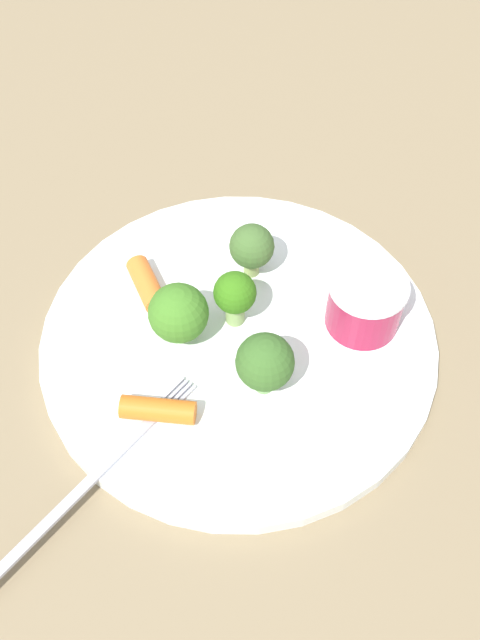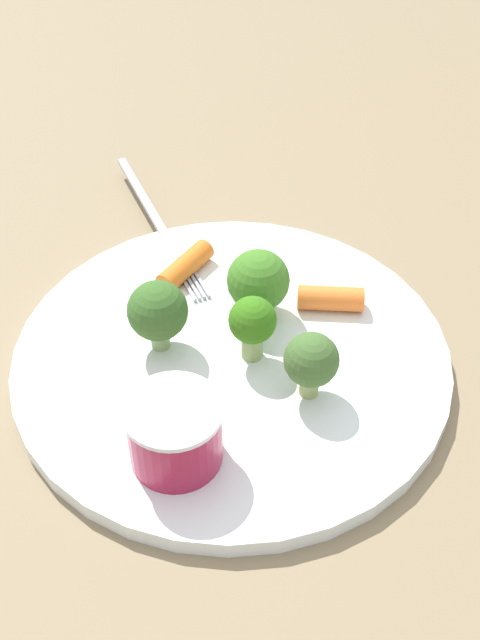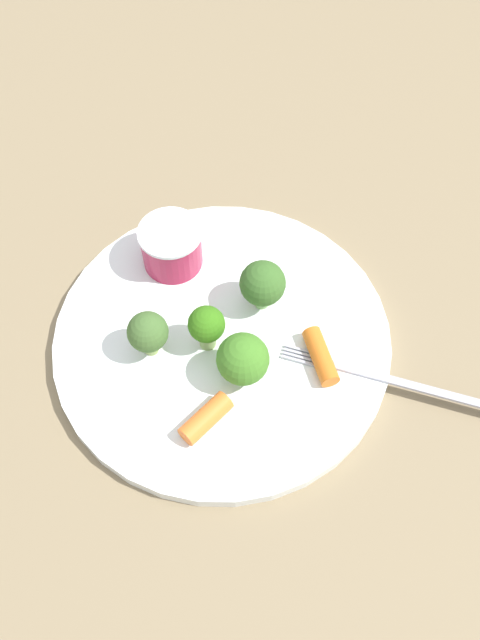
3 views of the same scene
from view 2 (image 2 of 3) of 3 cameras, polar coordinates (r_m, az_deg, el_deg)
name	(u,v)px [view 2 (image 2 of 3)]	position (r m, az deg, el deg)	size (l,w,h in m)	color
ground_plane	(232,364)	(0.51, -0.61, -3.19)	(2.40, 2.40, 0.00)	#837152
plate	(232,357)	(0.51, -0.61, -2.72)	(0.28, 0.28, 0.01)	white
sauce_cup	(175,433)	(0.43, -4.75, -8.14)	(0.05, 0.05, 0.04)	#A01C3E
broccoli_floret_0	(258,281)	(0.51, 1.33, 2.83)	(0.04, 0.04, 0.05)	#8AAE71
broccoli_floret_1	(253,323)	(0.48, 0.91, -0.22)	(0.03, 0.03, 0.05)	#8AA961
broccoli_floret_2	(158,312)	(0.49, -5.98, 0.60)	(0.04, 0.04, 0.05)	#7EAD66
broccoli_floret_3	(311,361)	(0.46, 5.18, -2.99)	(0.03, 0.03, 0.04)	#90A95C
carrot_stick_0	(330,298)	(0.53, 6.57, 1.57)	(0.02, 0.02, 0.04)	orange
carrot_stick_1	(185,266)	(0.56, -3.98, 3.91)	(0.02, 0.02, 0.05)	orange
fork	(159,225)	(0.61, -5.89, 6.88)	(0.18, 0.08, 0.00)	#ACADBB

